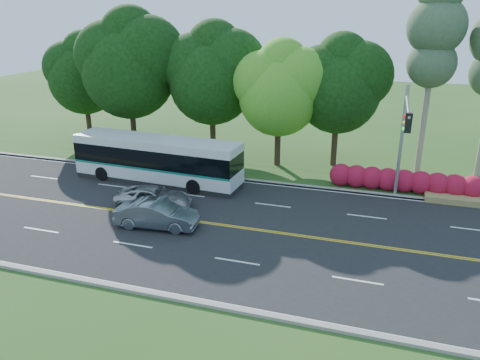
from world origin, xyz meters
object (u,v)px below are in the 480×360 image
(transit_bus, at_px, (157,160))
(suv, at_px, (154,198))
(traffic_signal, at_px, (404,131))
(sedan, at_px, (157,214))

(transit_bus, bearing_deg, suv, -62.53)
(traffic_signal, distance_m, suv, 14.85)
(traffic_signal, bearing_deg, transit_bus, -179.15)
(traffic_signal, xyz_separation_m, transit_bus, (-15.46, -0.23, -3.15))
(transit_bus, relative_size, sedan, 2.64)
(traffic_signal, xyz_separation_m, sedan, (-12.24, -6.68, -3.92))
(transit_bus, bearing_deg, traffic_signal, 4.32)
(suv, bearing_deg, sedan, -155.30)
(sedan, bearing_deg, suv, 24.98)
(traffic_signal, relative_size, transit_bus, 0.60)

